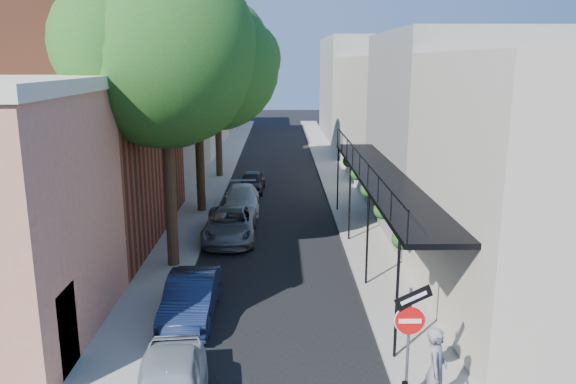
{
  "coord_description": "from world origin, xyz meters",
  "views": [
    {
      "loc": [
        0.28,
        -10.4,
        7.75
      ],
      "look_at": [
        0.6,
        10.65,
        2.8
      ],
      "focal_mm": 35.0,
      "sensor_mm": 36.0,
      "label": 1
    }
  ],
  "objects_px": {
    "oak_far": "(223,52)",
    "parked_car_e": "(252,182)",
    "oak_near": "(177,57)",
    "oak_mid": "(205,75)",
    "parked_car_d": "(242,199)",
    "parked_car_b": "(191,298)",
    "pedestrian": "(436,370)",
    "parked_car_c": "(230,225)",
    "sign_post": "(410,325)"
  },
  "relations": [
    {
      "from": "oak_near",
      "to": "pedestrian",
      "type": "xyz_separation_m",
      "value": [
        7.07,
        -9.63,
        -6.75
      ]
    },
    {
      "from": "oak_near",
      "to": "oak_far",
      "type": "relative_size",
      "value": 0.96
    },
    {
      "from": "parked_car_b",
      "to": "parked_car_d",
      "type": "relative_size",
      "value": 0.93
    },
    {
      "from": "parked_car_b",
      "to": "parked_car_d",
      "type": "xyz_separation_m",
      "value": [
        0.73,
        12.77,
        -0.04
      ]
    },
    {
      "from": "sign_post",
      "to": "parked_car_d",
      "type": "xyz_separation_m",
      "value": [
        -4.87,
        17.35,
        -1.4
      ]
    },
    {
      "from": "parked_car_c",
      "to": "sign_post",
      "type": "bearing_deg",
      "value": -68.61
    },
    {
      "from": "parked_car_b",
      "to": "parked_car_e",
      "type": "distance_m",
      "value": 17.13
    },
    {
      "from": "parked_car_e",
      "to": "sign_post",
      "type": "bearing_deg",
      "value": -76.0
    },
    {
      "from": "parked_car_b",
      "to": "pedestrian",
      "type": "xyz_separation_m",
      "value": [
        6.14,
        -4.92,
        0.45
      ]
    },
    {
      "from": "oak_mid",
      "to": "parked_car_e",
      "type": "bearing_deg",
      "value": 65.48
    },
    {
      "from": "parked_car_b",
      "to": "oak_mid",
      "type": "bearing_deg",
      "value": 94.45
    },
    {
      "from": "oak_mid",
      "to": "pedestrian",
      "type": "height_order",
      "value": "oak_mid"
    },
    {
      "from": "oak_near",
      "to": "pedestrian",
      "type": "bearing_deg",
      "value": -53.73
    },
    {
      "from": "parked_car_c",
      "to": "parked_car_b",
      "type": "bearing_deg",
      "value": -94.65
    },
    {
      "from": "oak_far",
      "to": "parked_car_e",
      "type": "xyz_separation_m",
      "value": [
        1.95,
        -4.61,
        -7.64
      ]
    },
    {
      "from": "oak_far",
      "to": "pedestrian",
      "type": "relative_size",
      "value": 5.92
    },
    {
      "from": "oak_mid",
      "to": "parked_car_c",
      "type": "height_order",
      "value": "oak_mid"
    },
    {
      "from": "parked_car_d",
      "to": "parked_car_e",
      "type": "xyz_separation_m",
      "value": [
        0.31,
        4.33,
        -0.02
      ]
    },
    {
      "from": "parked_car_e",
      "to": "pedestrian",
      "type": "distance_m",
      "value": 22.61
    },
    {
      "from": "oak_far",
      "to": "parked_car_b",
      "type": "bearing_deg",
      "value": -87.59
    },
    {
      "from": "oak_far",
      "to": "parked_car_d",
      "type": "relative_size",
      "value": 2.69
    },
    {
      "from": "sign_post",
      "to": "parked_car_d",
      "type": "bearing_deg",
      "value": 105.67
    },
    {
      "from": "parked_car_b",
      "to": "parked_car_c",
      "type": "relative_size",
      "value": 0.85
    },
    {
      "from": "oak_mid",
      "to": "parked_car_b",
      "type": "xyz_separation_m",
      "value": [
        0.98,
        -12.68,
        -6.38
      ]
    },
    {
      "from": "sign_post",
      "to": "parked_car_c",
      "type": "bearing_deg",
      "value": 112.2
    },
    {
      "from": "sign_post",
      "to": "parked_car_b",
      "type": "xyz_separation_m",
      "value": [
        -5.6,
        4.58,
        -1.36
      ]
    },
    {
      "from": "oak_near",
      "to": "pedestrian",
      "type": "height_order",
      "value": "oak_near"
    },
    {
      "from": "oak_mid",
      "to": "parked_car_b",
      "type": "distance_m",
      "value": 14.22
    },
    {
      "from": "oak_far",
      "to": "oak_near",
      "type": "bearing_deg",
      "value": -90.04
    },
    {
      "from": "oak_near",
      "to": "pedestrian",
      "type": "relative_size",
      "value": 5.68
    },
    {
      "from": "pedestrian",
      "to": "parked_car_d",
      "type": "bearing_deg",
      "value": 38.78
    },
    {
      "from": "parked_car_d",
      "to": "pedestrian",
      "type": "distance_m",
      "value": 18.51
    },
    {
      "from": "oak_mid",
      "to": "parked_car_c",
      "type": "bearing_deg",
      "value": -72.7
    },
    {
      "from": "parked_car_e",
      "to": "pedestrian",
      "type": "xyz_separation_m",
      "value": [
        5.1,
        -22.02,
        0.5
      ]
    },
    {
      "from": "parked_car_b",
      "to": "pedestrian",
      "type": "relative_size",
      "value": 2.05
    },
    {
      "from": "sign_post",
      "to": "pedestrian",
      "type": "height_order",
      "value": "sign_post"
    },
    {
      "from": "parked_car_b",
      "to": "pedestrian",
      "type": "bearing_deg",
      "value": -38.67
    },
    {
      "from": "oak_mid",
      "to": "parked_car_c",
      "type": "distance_m",
      "value": 8.14
    },
    {
      "from": "sign_post",
      "to": "parked_car_b",
      "type": "height_order",
      "value": "sign_post"
    },
    {
      "from": "parked_car_b",
      "to": "parked_car_e",
      "type": "height_order",
      "value": "parked_car_b"
    },
    {
      "from": "oak_mid",
      "to": "parked_car_d",
      "type": "relative_size",
      "value": 2.31
    },
    {
      "from": "sign_post",
      "to": "parked_car_c",
      "type": "relative_size",
      "value": 0.62
    },
    {
      "from": "sign_post",
      "to": "oak_mid",
      "type": "xyz_separation_m",
      "value": [
        -6.58,
        17.26,
        5.02
      ]
    },
    {
      "from": "oak_far",
      "to": "parked_car_c",
      "type": "height_order",
      "value": "oak_far"
    },
    {
      "from": "oak_near",
      "to": "parked_car_e",
      "type": "distance_m",
      "value": 14.5
    },
    {
      "from": "oak_far",
      "to": "parked_car_e",
      "type": "relative_size",
      "value": 3.26
    },
    {
      "from": "pedestrian",
      "to": "oak_near",
      "type": "bearing_deg",
      "value": 58.05
    },
    {
      "from": "parked_car_b",
      "to": "sign_post",
      "type": "bearing_deg",
      "value": -39.23
    },
    {
      "from": "pedestrian",
      "to": "parked_car_c",
      "type": "bearing_deg",
      "value": 45.51
    },
    {
      "from": "oak_mid",
      "to": "parked_car_d",
      "type": "distance_m",
      "value": 6.64
    }
  ]
}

